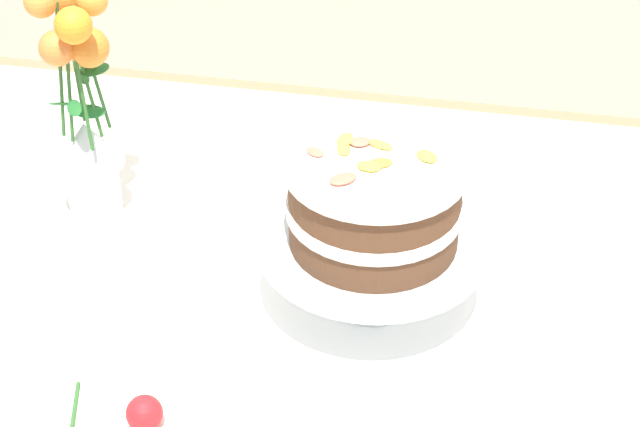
# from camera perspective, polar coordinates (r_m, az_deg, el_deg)

# --- Properties ---
(dining_table) EXTENTS (1.40, 1.00, 0.74)m
(dining_table) POSITION_cam_1_polar(r_m,az_deg,el_deg) (1.38, -2.09, -7.37)
(dining_table) COLOR white
(dining_table) RESTS_ON ground
(linen_napkin) EXTENTS (0.32, 0.32, 0.00)m
(linen_napkin) POSITION_cam_1_polar(r_m,az_deg,el_deg) (1.31, 2.91, -4.95)
(linen_napkin) COLOR white
(linen_napkin) RESTS_ON dining_table
(cake_stand) EXTENTS (0.29, 0.29, 0.10)m
(cake_stand) POSITION_cam_1_polar(r_m,az_deg,el_deg) (1.26, 3.02, -2.13)
(cake_stand) COLOR silver
(cake_stand) RESTS_ON linen_napkin
(layer_cake) EXTENTS (0.22, 0.22, 0.13)m
(layer_cake) POSITION_cam_1_polar(r_m,az_deg,el_deg) (1.21, 3.13, 0.78)
(layer_cake) COLOR brown
(layer_cake) RESTS_ON cake_stand
(flower_vase) EXTENTS (0.10, 0.12, 0.35)m
(flower_vase) POSITION_cam_1_polar(r_m,az_deg,el_deg) (1.42, -13.38, 5.42)
(flower_vase) COLOR silver
(flower_vase) RESTS_ON dining_table
(fallen_rose) EXTENTS (0.12, 0.14, 0.04)m
(fallen_rose) POSITION_cam_1_polar(r_m,az_deg,el_deg) (1.15, -10.21, -11.23)
(fallen_rose) COLOR #2D6028
(fallen_rose) RESTS_ON dining_table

